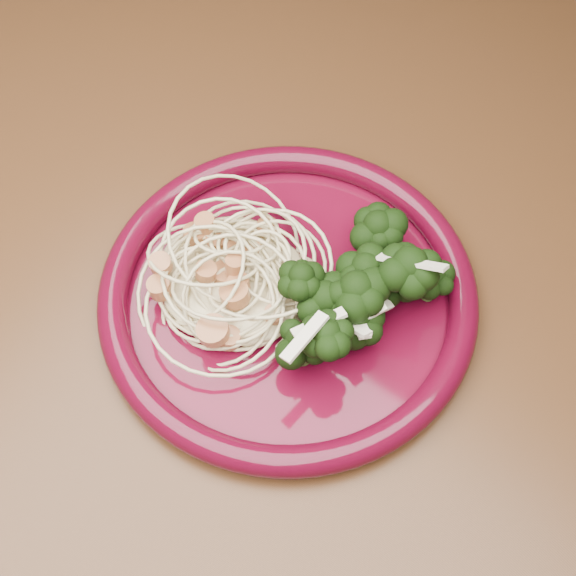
% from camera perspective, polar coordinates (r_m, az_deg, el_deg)
% --- Properties ---
extents(dining_table, '(1.20, 0.80, 0.75)m').
position_cam_1_polar(dining_table, '(0.73, -1.53, 0.22)').
color(dining_table, '#472814').
rests_on(dining_table, ground).
extents(dinner_plate, '(0.36, 0.36, 0.02)m').
position_cam_1_polar(dinner_plate, '(0.60, 0.00, -0.48)').
color(dinner_plate, '#470617').
rests_on(dinner_plate, dining_table).
extents(spaghetti_pile, '(0.15, 0.14, 0.03)m').
position_cam_1_polar(spaghetti_pile, '(0.60, -4.00, 1.05)').
color(spaghetti_pile, beige).
rests_on(spaghetti_pile, dinner_plate).
extents(scallop_cluster, '(0.14, 0.14, 0.04)m').
position_cam_1_polar(scallop_cluster, '(0.57, -4.19, 2.80)').
color(scallop_cluster, '#BC7A4B').
rests_on(scallop_cluster, spaghetti_pile).
extents(broccoli_pile, '(0.14, 0.17, 0.05)m').
position_cam_1_polar(broccoli_pile, '(0.57, 5.10, -0.67)').
color(broccoli_pile, black).
rests_on(broccoli_pile, dinner_plate).
extents(onion_garnish, '(0.10, 0.11, 0.05)m').
position_cam_1_polar(onion_garnish, '(0.55, 5.36, 1.09)').
color(onion_garnish, beige).
rests_on(onion_garnish, broccoli_pile).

